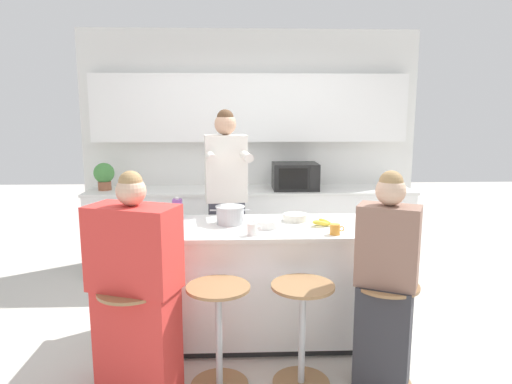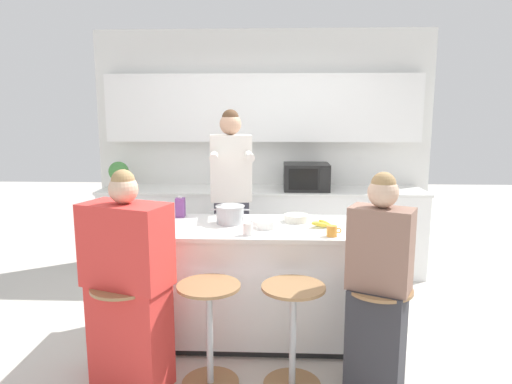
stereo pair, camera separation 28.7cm
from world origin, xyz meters
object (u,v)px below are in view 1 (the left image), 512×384
(fruit_bowl, at_px, (295,217))
(potted_plant, at_px, (104,175))
(bar_stool_center_right, at_px, (302,327))
(person_cooking, at_px, (226,210))
(coffee_cup_near, at_px, (252,229))
(bar_stool_rightmost, at_px, (385,326))
(bar_stool_center_left, at_px, (219,329))
(coffee_cup_far, at_px, (335,229))
(person_wrapped_blanket, at_px, (136,292))
(juice_carton, at_px, (177,209))
(cooking_pot, at_px, (230,215))
(kitchen_island, at_px, (256,281))
(bar_stool_leftmost, at_px, (133,333))
(microwave, at_px, (295,176))
(banana_bunch, at_px, (321,222))
(person_seated_near, at_px, (386,291))

(fruit_bowl, height_order, potted_plant, potted_plant)
(bar_stool_center_right, relative_size, person_cooking, 0.38)
(coffee_cup_near, bearing_deg, bar_stool_rightmost, -25.80)
(bar_stool_center_left, relative_size, coffee_cup_far, 6.61)
(fruit_bowl, xyz_separation_m, coffee_cup_far, (0.23, -0.43, 0.01))
(bar_stool_rightmost, bearing_deg, person_wrapped_blanket, -179.40)
(bar_stool_center_left, relative_size, bar_stool_center_right, 1.00)
(bar_stool_center_left, bearing_deg, juice_carton, 111.25)
(potted_plant, bearing_deg, cooking_pot, -46.94)
(coffee_cup_near, xyz_separation_m, juice_carton, (-0.60, 0.55, 0.04))
(kitchen_island, relative_size, bar_stool_leftmost, 2.92)
(coffee_cup_far, bearing_deg, bar_stool_rightmost, -57.55)
(bar_stool_center_right, relative_size, microwave, 1.41)
(bar_stool_leftmost, xyz_separation_m, banana_bunch, (1.31, 0.69, 0.54))
(bar_stool_center_right, distance_m, person_cooking, 1.48)
(fruit_bowl, height_order, coffee_cup_near, coffee_cup_near)
(person_seated_near, bearing_deg, fruit_bowl, 145.10)
(person_wrapped_blanket, relative_size, fruit_bowl, 7.16)
(bar_stool_leftmost, distance_m, potted_plant, 2.51)
(bar_stool_center_left, height_order, juice_carton, juice_carton)
(juice_carton, relative_size, microwave, 0.36)
(kitchen_island, bearing_deg, coffee_cup_far, -27.49)
(person_seated_near, bearing_deg, bar_stool_rightmost, 78.87)
(person_wrapped_blanket, bearing_deg, banana_bunch, 47.12)
(kitchen_island, height_order, person_seated_near, person_seated_near)
(bar_stool_rightmost, xyz_separation_m, person_seated_near, (-0.01, -0.02, 0.25))
(bar_stool_center_left, xyz_separation_m, person_wrapped_blanket, (-0.51, -0.02, 0.27))
(person_seated_near, bearing_deg, coffee_cup_near, 178.91)
(bar_stool_center_right, height_order, person_seated_near, person_seated_near)
(bar_stool_leftmost, relative_size, coffee_cup_far, 6.61)
(bar_stool_center_left, bearing_deg, coffee_cup_near, 60.42)
(coffee_cup_far, distance_m, juice_carton, 1.32)
(bar_stool_center_left, xyz_separation_m, bar_stool_center_right, (0.54, 0.00, 0.00))
(banana_bunch, bearing_deg, bar_stool_rightmost, -64.86)
(bar_stool_center_right, bearing_deg, coffee_cup_far, 54.23)
(coffee_cup_far, bearing_deg, cooking_pot, 155.23)
(bar_stool_center_left, height_order, microwave, microwave)
(cooking_pot, distance_m, coffee_cup_far, 0.83)
(bar_stool_rightmost, distance_m, fruit_bowl, 1.11)
(kitchen_island, height_order, fruit_bowl, fruit_bowl)
(bar_stool_center_right, relative_size, juice_carton, 3.94)
(juice_carton, height_order, potted_plant, potted_plant)
(bar_stool_leftmost, relative_size, bar_stool_rightmost, 1.00)
(bar_stool_rightmost, relative_size, person_cooking, 0.38)
(person_cooking, relative_size, microwave, 3.68)
(juice_carton, bearing_deg, bar_stool_leftmost, -99.59)
(person_cooking, bearing_deg, potted_plant, 137.92)
(juice_carton, distance_m, potted_plant, 1.61)
(bar_stool_leftmost, xyz_separation_m, bar_stool_rightmost, (1.62, 0.03, 0.00))
(kitchen_island, relative_size, potted_plant, 6.78)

